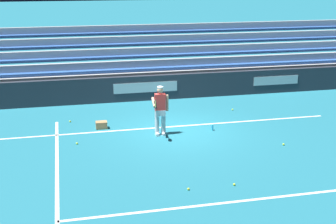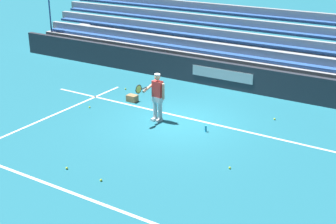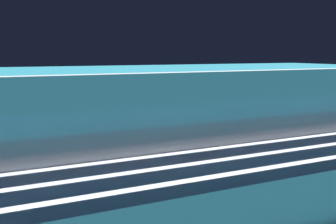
% 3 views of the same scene
% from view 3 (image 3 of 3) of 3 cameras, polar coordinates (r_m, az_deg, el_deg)
% --- Properties ---
extents(ground_plane, '(160.00, 160.00, 0.00)m').
position_cam_3_polar(ground_plane, '(15.43, 4.97, -3.27)').
color(ground_plane, '#1E6B7F').
extents(court_baseline_white, '(12.00, 0.10, 0.01)m').
position_cam_3_polar(court_baseline_white, '(15.01, 5.95, -3.61)').
color(court_baseline_white, white).
rests_on(court_baseline_white, ground).
extents(court_sideline_white, '(0.10, 12.00, 0.01)m').
position_cam_3_polar(court_sideline_white, '(20.94, 9.02, -0.18)').
color(court_sideline_white, white).
rests_on(court_sideline_white, ground).
extents(court_service_line_white, '(8.22, 0.10, 0.01)m').
position_cam_3_polar(court_service_line_white, '(20.26, -3.03, -0.38)').
color(court_service_line_white, white).
rests_on(court_service_line_white, ground).
extents(back_wall_sponsor_board, '(23.85, 0.25, 1.10)m').
position_cam_3_polar(back_wall_sponsor_board, '(11.87, 15.84, -4.47)').
color(back_wall_sponsor_board, '#2D333D').
rests_on(back_wall_sponsor_board, ground).
extents(tennis_player, '(0.61, 0.98, 1.71)m').
position_cam_3_polar(tennis_player, '(15.81, 6.43, 0.29)').
color(tennis_player, silver).
rests_on(tennis_player, ground).
extents(ball_box_cardboard, '(0.40, 0.30, 0.26)m').
position_cam_3_polar(ball_box_cardboard, '(16.16, 14.33, -2.50)').
color(ball_box_cardboard, '#A87F51').
rests_on(ball_box_cardboard, ground).
extents(tennis_ball_midcourt, '(0.07, 0.07, 0.07)m').
position_cam_3_polar(tennis_ball_midcourt, '(19.80, 0.07, -0.49)').
color(tennis_ball_midcourt, '#CCE533').
rests_on(tennis_ball_midcourt, ground).
extents(tennis_ball_near_player, '(0.07, 0.07, 0.07)m').
position_cam_3_polar(tennis_ball_near_player, '(19.30, -3.28, -0.75)').
color(tennis_ball_near_player, '#CCE533').
rests_on(tennis_ball_near_player, ground).
extents(tennis_ball_toward_net, '(0.07, 0.07, 0.07)m').
position_cam_3_polar(tennis_ball_toward_net, '(12.39, -1.81, -6.05)').
color(tennis_ball_toward_net, '#CCE533').
rests_on(tennis_ball_toward_net, ground).
extents(tennis_ball_far_left, '(0.07, 0.07, 0.07)m').
position_cam_3_polar(tennis_ball_far_left, '(17.86, 13.60, -1.74)').
color(tennis_ball_far_left, '#CCE533').
rests_on(tennis_ball_far_left, ground).
extents(tennis_ball_far_right, '(0.07, 0.07, 0.07)m').
position_cam_3_polar(tennis_ball_far_right, '(16.19, 19.57, -3.06)').
color(tennis_ball_far_right, '#CCE533').
rests_on(tennis_ball_far_right, ground).
extents(tennis_ball_stray_back, '(0.07, 0.07, 0.07)m').
position_cam_3_polar(tennis_ball_stray_back, '(16.13, -8.54, -2.69)').
color(tennis_ball_stray_back, '#CCE533').
rests_on(tennis_ball_stray_back, ground).
extents(water_bottle, '(0.07, 0.07, 0.22)m').
position_cam_3_polar(water_bottle, '(14.99, 0.28, -3.16)').
color(water_bottle, '#33B2E5').
rests_on(water_bottle, ground).
extents(tennis_net, '(11.09, 0.09, 1.07)m').
position_cam_3_polar(tennis_net, '(25.45, -8.00, 2.51)').
color(tennis_net, '#33383D').
rests_on(tennis_net, ground).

